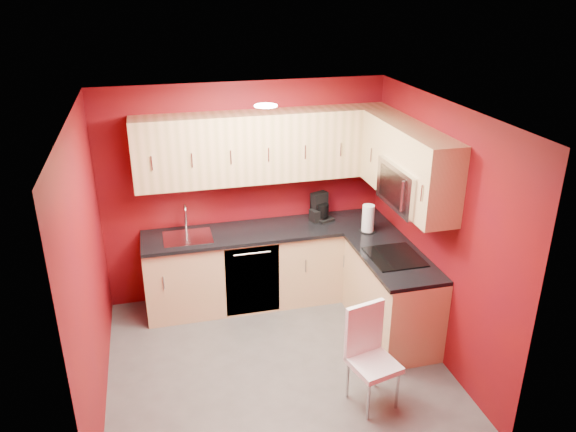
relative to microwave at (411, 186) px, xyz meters
name	(u,v)px	position (x,y,z in m)	size (l,w,h in m)	color
floor	(276,363)	(-1.39, -0.20, -1.66)	(3.20, 3.20, 0.00)	#54514F
ceiling	(273,111)	(-1.39, -0.20, 0.84)	(3.20, 3.20, 0.00)	white
wall_back	(245,192)	(-1.39, 1.30, -0.41)	(3.20, 3.20, 0.00)	maroon
wall_front	(326,348)	(-1.39, -1.70, -0.41)	(3.20, 3.20, 0.00)	maroon
wall_left	(88,270)	(-2.99, -0.20, -0.41)	(3.00, 3.00, 0.00)	maroon
wall_right	(437,231)	(0.21, -0.20, -0.41)	(3.00, 3.00, 0.00)	maroon
base_cabinets_back	(269,266)	(-1.19, 1.00, -1.22)	(2.80, 0.60, 0.87)	tan
base_cabinets_right	(391,295)	(-0.09, 0.05, -1.22)	(0.60, 1.30, 0.87)	tan
countertop_back	(269,230)	(-1.19, 0.99, -0.77)	(2.80, 0.63, 0.04)	black
countertop_right	(393,257)	(-0.11, 0.04, -0.77)	(0.63, 1.27, 0.04)	black
upper_cabinets_back	(265,146)	(-1.19, 1.13, 0.17)	(2.80, 0.35, 0.75)	tan
upper_cabinets_right	(405,156)	(0.03, 0.24, 0.23)	(0.35, 1.55, 0.75)	tan
microwave	(411,186)	(0.00, 0.00, 0.00)	(0.42, 0.76, 0.42)	silver
cooktop	(395,257)	(-0.11, 0.00, -0.74)	(0.50, 0.55, 0.01)	black
sink	(187,234)	(-2.09, 1.00, -0.72)	(0.52, 0.42, 0.35)	silver
dishwasher_front	(253,281)	(-1.44, 0.71, -1.22)	(0.60, 0.02, 0.82)	black
downlight	(266,106)	(-1.39, 0.10, 0.82)	(0.20, 0.20, 0.01)	white
coffee_maker	(323,207)	(-0.53, 1.09, -0.59)	(0.19, 0.25, 0.32)	black
napkin_holder	(316,215)	(-0.61, 1.07, -0.68)	(0.13, 0.13, 0.14)	black
paper_towel	(368,219)	(-0.15, 0.65, -0.59)	(0.18, 0.18, 0.31)	silver
dining_chair	(374,359)	(-0.69, -0.95, -1.20)	(0.38, 0.39, 0.93)	white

